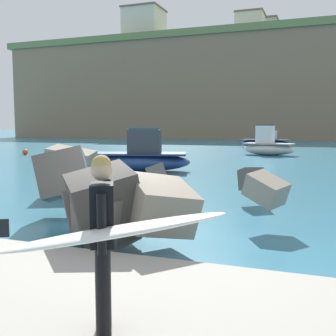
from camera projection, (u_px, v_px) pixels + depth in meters
ground_plane at (114, 234)px, 8.74m from camera, size 400.00×400.00×0.00m
breakwater_jetty at (66, 177)px, 11.58m from camera, size 32.19×7.76×1.95m
surfer_with_board at (106, 233)px, 3.89m from camera, size 2.02×1.50×1.78m
boat_near_centre at (265, 142)px, 43.40m from camera, size 5.36×2.10×1.92m
boat_near_right at (138, 158)px, 20.72m from camera, size 5.75×3.50×2.21m
boat_mid_centre at (268, 146)px, 32.22m from camera, size 4.35×2.50×2.43m
mooring_buoy_inner at (25, 152)px, 32.67m from camera, size 0.44×0.44×0.44m
headland_bluff at (260, 90)px, 81.88m from camera, size 95.48×32.90×18.71m
station_building_west at (141, 30)px, 83.88m from camera, size 5.94×4.87×6.01m
station_building_central at (250, 26)px, 77.65m from camera, size 5.28×5.77×4.78m
station_building_east at (259, 34)px, 85.59m from camera, size 7.98×8.12×5.20m
station_building_annex at (144, 25)px, 80.50m from camera, size 7.31×7.01×6.42m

